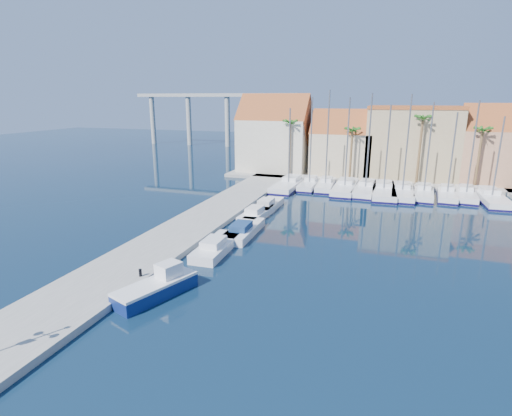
{
  "coord_description": "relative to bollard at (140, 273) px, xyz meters",
  "views": [
    {
      "loc": [
        10.21,
        -22.51,
        13.17
      ],
      "look_at": [
        -1.74,
        12.37,
        3.0
      ],
      "focal_mm": 28.0,
      "sensor_mm": 36.0,
      "label": 1
    }
  ],
  "objects": [
    {
      "name": "palm_3",
      "position": [
        28.6,
        41.73,
        7.83
      ],
      "size": [
        2.6,
        2.6,
        9.65
      ],
      "color": "brown",
      "rests_on": "shore_north"
    },
    {
      "name": "motorboat_west_1",
      "position": [
        3.39,
        12.43,
        -0.27
      ],
      "size": [
        2.48,
        7.3,
        1.4
      ],
      "rotation": [
        0.0,
        0.0,
        0.02
      ],
      "color": "white",
      "rests_on": "ground"
    },
    {
      "name": "palm_0",
      "position": [
        0.6,
        41.73,
        8.3
      ],
      "size": [
        2.6,
        2.6,
        10.15
      ],
      "color": "brown",
      "rests_on": "shore_north"
    },
    {
      "name": "sailboat_0",
      "position": [
        2.39,
        35.2,
        -0.23
      ],
      "size": [
        3.49,
        12.01,
        11.81
      ],
      "rotation": [
        0.0,
        0.0,
        -0.03
      ],
      "color": "white",
      "rests_on": "ground"
    },
    {
      "name": "viaduct",
      "position": [
        -32.47,
        81.73,
        9.47
      ],
      "size": [
        48.0,
        2.2,
        14.45
      ],
      "color": "#9E9E99",
      "rests_on": "ground"
    },
    {
      "name": "quay_west",
      "position": [
        -2.4,
        13.23,
        -0.53
      ],
      "size": [
        6.0,
        77.0,
        0.5
      ],
      "primitive_type": "cube",
      "color": "gray",
      "rests_on": "ground"
    },
    {
      "name": "building_2",
      "position": [
        19.6,
        47.73,
        5.48
      ],
      "size": [
        14.2,
        10.2,
        11.5
      ],
      "color": "tan",
      "rests_on": "shore_north"
    },
    {
      "name": "sailboat_3",
      "position": [
        10.65,
        35.67,
        -0.2
      ],
      "size": [
        2.95,
        11.18,
        13.3
      ],
      "rotation": [
        0.0,
        0.0,
        -0.0
      ],
      "color": "white",
      "rests_on": "ground"
    },
    {
      "name": "motorboat_west_3",
      "position": [
        2.85,
        22.37,
        -0.27
      ],
      "size": [
        2.33,
        6.87,
        1.4
      ],
      "rotation": [
        0.0,
        0.0,
        -0.02
      ],
      "color": "white",
      "rests_on": "ground"
    },
    {
      "name": "palm_2",
      "position": [
        20.6,
        41.73,
        9.24
      ],
      "size": [
        2.6,
        2.6,
        11.15
      ],
      "color": "brown",
      "rests_on": "shore_north"
    },
    {
      "name": "sailboat_9",
      "position": [
        26.74,
        36.4,
        -0.18
      ],
      "size": [
        3.16,
        9.4,
        12.95
      ],
      "rotation": [
        0.0,
        0.0,
        -0.08
      ],
      "color": "white",
      "rests_on": "ground"
    },
    {
      "name": "shore_north",
      "position": [
        16.6,
        47.73,
        -0.53
      ],
      "size": [
        54.0,
        16.0,
        0.5
      ],
      "primitive_type": "cube",
      "color": "gray",
      "rests_on": "ground"
    },
    {
      "name": "building_3",
      "position": [
        31.6,
        46.73,
        5.08
      ],
      "size": [
        10.3,
        8.0,
        12.0
      ],
      "color": "tan",
      "rests_on": "shore_north"
    },
    {
      "name": "sailboat_8",
      "position": [
        24.31,
        35.74,
        -0.2
      ],
      "size": [
        3.0,
        9.14,
        11.44
      ],
      "rotation": [
        0.0,
        0.0,
        -0.07
      ],
      "color": "white",
      "rests_on": "ground"
    },
    {
      "name": "motorboat_west_2",
      "position": [
        2.73,
        18.51,
        -0.27
      ],
      "size": [
        2.54,
        6.85,
        1.4
      ],
      "rotation": [
        0.0,
        0.0,
        -0.06
      ],
      "color": "white",
      "rests_on": "ground"
    },
    {
      "name": "building_1",
      "position": [
        8.6,
        46.73,
        4.51
      ],
      "size": [
        10.3,
        8.0,
        11.0
      ],
      "color": "#C3AE89",
      "rests_on": "shore_north"
    },
    {
      "name": "palm_1",
      "position": [
        10.6,
        41.73,
        7.35
      ],
      "size": [
        2.6,
        2.6,
        9.15
      ],
      "color": "brown",
      "rests_on": "shore_north"
    },
    {
      "name": "building_0",
      "position": [
        -3.4,
        46.73,
        5.74
      ],
      "size": [
        12.3,
        9.0,
        13.5
      ],
      "color": "beige",
      "rests_on": "shore_north"
    },
    {
      "name": "sailboat_1",
      "position": [
        5.33,
        36.14,
        -0.16
      ],
      "size": [
        2.36,
        8.68,
        13.32
      ],
      "rotation": [
        0.0,
        0.0,
        -0.01
      ],
      "color": "white",
      "rests_on": "ground"
    },
    {
      "name": "sailboat_2",
      "position": [
        7.7,
        36.22,
        -0.14
      ],
      "size": [
        2.82,
        8.98,
        14.33
      ],
      "rotation": [
        0.0,
        0.0,
        0.05
      ],
      "color": "white",
      "rests_on": "ground"
    },
    {
      "name": "sailboat_10",
      "position": [
        29.54,
        35.59,
        -0.23
      ],
      "size": [
        3.45,
        11.26,
        11.02
      ],
      "rotation": [
        0.0,
        0.0,
        0.05
      ],
      "color": "white",
      "rests_on": "ground"
    },
    {
      "name": "bollard",
      "position": [
        0.0,
        0.0,
        0.0
      ],
      "size": [
        0.23,
        0.23,
        0.56
      ],
      "primitive_type": "cylinder",
      "color": "black",
      "rests_on": "quay_west"
    },
    {
      "name": "sailboat_6",
      "position": [
        18.56,
        35.33,
        -0.2
      ],
      "size": [
        2.96,
        11.09,
        13.72
      ],
      "rotation": [
        0.0,
        0.0,
        0.0
      ],
      "color": "white",
      "rests_on": "ground"
    },
    {
      "name": "sailboat_5",
      "position": [
        16.05,
        35.33,
        -0.22
      ],
      "size": [
        3.76,
        12.09,
        12.34
      ],
      "rotation": [
        0.0,
        0.0,
        0.05
      ],
      "color": "white",
      "rests_on": "ground"
    },
    {
      "name": "motorboat_west_0",
      "position": [
        2.72,
        7.47,
        -0.27
      ],
      "size": [
        2.52,
        7.22,
        1.4
      ],
      "rotation": [
        0.0,
        0.0,
        0.03
      ],
      "color": "white",
      "rests_on": "ground"
    },
    {
      "name": "fishing_boat",
      "position": [
        2.33,
        -1.35,
        -0.09
      ],
      "size": [
        3.9,
        6.27,
        2.08
      ],
      "rotation": [
        0.0,
        0.0,
        -0.35
      ],
      "color": "navy",
      "rests_on": "ground"
    },
    {
      "name": "sailboat_4",
      "position": [
        13.6,
        35.66,
        -0.19
      ],
      "size": [
        3.47,
        10.95,
        13.86
      ],
      "rotation": [
        0.0,
        0.0,
        -0.06
      ],
      "color": "white",
      "rests_on": "ground"
    },
    {
      "name": "ground",
      "position": [
        6.6,
        -0.27,
        -0.78
      ],
      "size": [
        260.0,
        260.0,
        0.0
      ],
      "primitive_type": "plane",
      "color": "black",
      "rests_on": "ground"
    },
    {
      "name": "sailboat_7",
      "position": [
        21.37,
        35.57,
        -0.19
      ],
      "size": [
        3.15,
        9.67,
        12.71
      ],
      "rotation": [
        0.0,
        0.0,
        -0.07
      ],
      "color": "white",
      "rests_on": "ground"
    }
  ]
}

